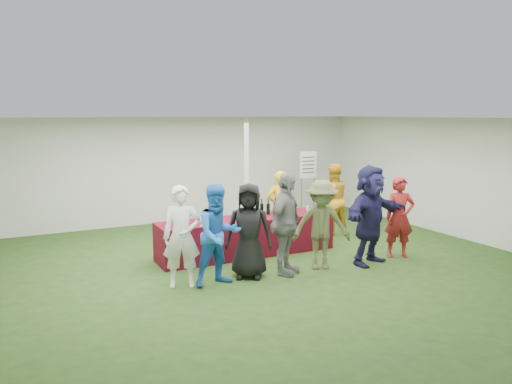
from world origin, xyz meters
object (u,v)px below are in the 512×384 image
staff_back (332,199)px  customer_0 (182,237)px  staff_pourer (279,207)px  customer_4 (321,225)px  customer_1 (219,235)px  customer_5 (370,215)px  customer_3 (286,224)px  dump_bucket (320,208)px  serving_table (247,236)px  customer_6 (399,217)px  wine_list_sign (308,170)px  customer_2 (249,231)px

staff_back → customer_0: (-4.24, -1.84, 0.00)m
staff_pourer → customer_4: bearing=90.3°
customer_1 → customer_5: size_ratio=0.90×
staff_back → customer_4: staff_back is taller
customer_0 → customer_4: bearing=14.1°
customer_4 → customer_5: (0.97, -0.17, 0.12)m
staff_back → customer_5: customer_5 is taller
staff_pourer → customer_3: customer_3 is taller
dump_bucket → customer_4: customer_4 is taller
dump_bucket → staff_back: (0.92, 0.86, -0.01)m
staff_back → staff_pourer: bearing=8.5°
staff_pourer → customer_3: 2.21m
serving_table → customer_5: size_ratio=1.93×
serving_table → customer_4: customer_4 is taller
customer_4 → dump_bucket: bearing=80.5°
staff_back → customer_5: size_ratio=0.89×
customer_6 → customer_3: bearing=-159.2°
wine_list_sign → customer_1: 5.57m
customer_2 → customer_6: 3.17m
wine_list_sign → staff_pourer: (-1.87, -1.78, -0.53)m
dump_bucket → customer_6: size_ratio=0.16×
customer_0 → customer_2: customer_0 is taller
customer_1 → staff_back: bearing=23.3°
customer_0 → staff_pourer: bearing=51.2°
customer_0 → customer_4: customer_0 is taller
customer_0 → customer_5: 3.54m
customer_0 → wine_list_sign: bearing=56.2°
staff_pourer → customer_6: customer_6 is taller
wine_list_sign → customer_6: bearing=-95.1°
wine_list_sign → staff_back: wine_list_sign is taller
serving_table → staff_back: 2.62m
dump_bucket → customer_5: (0.20, -1.36, 0.09)m
customer_0 → customer_3: (1.81, -0.20, 0.07)m
dump_bucket → customer_1: customer_1 is taller
staff_pourer → customer_3: (-0.99, -1.98, 0.11)m
dump_bucket → customer_1: 3.00m
serving_table → customer_3: (0.07, -1.40, 0.52)m
customer_6 → staff_back: bearing=114.9°
staff_back → customer_4: 2.66m
customer_3 → customer_5: 1.72m
customer_3 → customer_6: (2.51, -0.08, -0.11)m
serving_table → customer_3: 1.50m
customer_1 → customer_5: bearing=-9.2°
customer_5 → dump_bucket: bearing=80.3°
staff_back → customer_5: bearing=77.9°
customer_3 → staff_pourer: bearing=27.5°
customer_1 → customer_6: size_ratio=1.05×
customer_2 → staff_back: bearing=61.9°
customer_3 → dump_bucket: bearing=2.2°
serving_table → customer_6: (2.59, -1.48, 0.42)m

